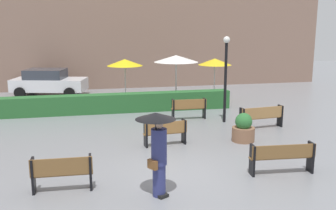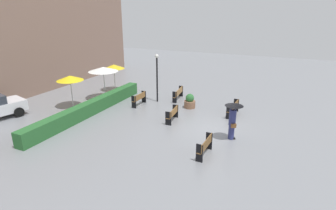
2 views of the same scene
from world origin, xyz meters
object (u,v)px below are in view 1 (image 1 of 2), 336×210
at_px(planter_pot, 243,129).
at_px(patio_umbrella_yellow_far, 215,62).
at_px(bench_far_right, 262,116).
at_px(bench_mid_center, 165,131).
at_px(bench_back_row, 189,107).
at_px(patio_umbrella_yellow, 125,63).
at_px(lamp_post, 226,70).
at_px(patio_umbrella_white, 176,59).
at_px(bench_near_left, 62,171).
at_px(parked_car, 49,82).
at_px(pedestrian_with_umbrella, 158,143).
at_px(bench_near_right, 283,156).

bearing_deg(planter_pot, patio_umbrella_yellow_far, 79.00).
distance_m(bench_far_right, bench_mid_center, 4.49).
distance_m(bench_back_row, planter_pot, 3.74).
height_order(bench_far_right, patio_umbrella_yellow, patio_umbrella_yellow).
bearing_deg(lamp_post, patio_umbrella_white, 106.30).
relative_size(bench_near_left, patio_umbrella_yellow, 0.65).
bearing_deg(planter_pot, bench_far_right, 46.14).
bearing_deg(bench_back_row, patio_umbrella_white, 86.83).
relative_size(bench_back_row, patio_umbrella_yellow_far, 0.67).
relative_size(bench_mid_center, patio_umbrella_white, 0.59).
bearing_deg(parked_car, lamp_post, -45.75).
bearing_deg(bench_far_right, patio_umbrella_white, 113.20).
height_order(bench_mid_center, parked_car, parked_car).
relative_size(pedestrian_with_umbrella, patio_umbrella_white, 0.82).
relative_size(bench_mid_center, planter_pot, 1.47).
bearing_deg(bench_back_row, bench_far_right, -40.44).
bearing_deg(parked_car, bench_mid_center, -66.25).
bearing_deg(bench_far_right, lamp_post, 130.40).
bearing_deg(bench_mid_center, parked_car, 113.75).
distance_m(planter_pot, patio_umbrella_yellow, 8.69).
height_order(bench_near_right, parked_car, parked_car).
bearing_deg(pedestrian_with_umbrella, patio_umbrella_white, 74.34).
distance_m(patio_umbrella_yellow, patio_umbrella_white, 2.73).
bearing_deg(bench_near_right, bench_near_left, 178.94).
bearing_deg(bench_near_left, patio_umbrella_white, 61.86).
height_order(bench_back_row, pedestrian_with_umbrella, pedestrian_with_umbrella).
height_order(lamp_post, parked_car, lamp_post).
height_order(pedestrian_with_umbrella, patio_umbrella_yellow_far, patio_umbrella_yellow_far).
bearing_deg(patio_umbrella_yellow_far, patio_umbrella_white, -163.73).
xyz_separation_m(bench_back_row, lamp_post, (1.36, -0.80, 1.72)).
bearing_deg(patio_umbrella_white, bench_far_right, -66.80).
xyz_separation_m(bench_near_left, planter_pot, (6.16, 3.06, -0.08)).
bearing_deg(bench_near_left, bench_mid_center, 43.75).
height_order(bench_near_right, bench_mid_center, bench_near_right).
distance_m(planter_pot, lamp_post, 3.34).
bearing_deg(patio_umbrella_yellow, patio_umbrella_white, -20.87).
xyz_separation_m(bench_far_right, bench_mid_center, (-4.27, -1.37, -0.02)).
relative_size(pedestrian_with_umbrella, planter_pot, 2.04).
bearing_deg(patio_umbrella_yellow, patio_umbrella_yellow_far, -3.39).
bearing_deg(bench_near_left, bench_near_right, -1.06).
xyz_separation_m(bench_near_right, bench_near_left, (-5.98, 0.11, -0.00)).
bearing_deg(bench_near_left, lamp_post, 42.07).
relative_size(lamp_post, parked_car, 0.81).
height_order(bench_mid_center, lamp_post, lamp_post).
bearing_deg(parked_car, bench_far_right, -46.26).
distance_m(bench_back_row, bench_near_left, 8.38).
bearing_deg(bench_back_row, pedestrian_with_umbrella, -110.73).
bearing_deg(patio_umbrella_yellow, bench_mid_center, -85.82).
height_order(bench_far_right, lamp_post, lamp_post).
bearing_deg(bench_far_right, planter_pot, -133.86).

